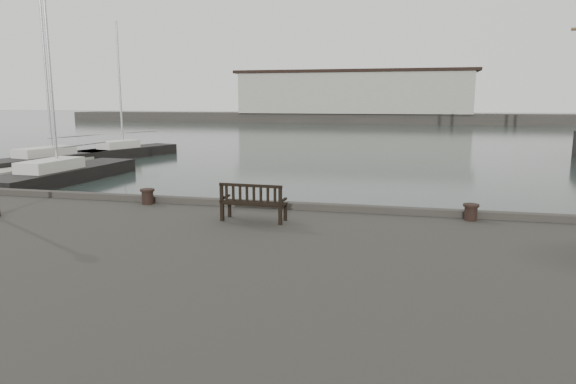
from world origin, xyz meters
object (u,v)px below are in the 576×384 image
bench (254,209)px  bollard_left (148,196)px  bollard_right (471,212)px  yacht_d (128,154)px  yacht_c (65,178)px  yacht_b (60,162)px

bench → bollard_left: bearing=162.4°
bollard_right → yacht_d: (-24.16, 24.23, -1.54)m
bollard_left → bollard_right: bearing=0.0°
yacht_c → bollard_right: bearing=-26.6°
bollard_right → yacht_b: 31.72m
yacht_d → bench: bearing=-35.9°
bollard_right → yacht_c: (-20.71, 11.58, -1.53)m
bollard_left → bollard_right: (9.14, 0.00, -0.01)m
yacht_d → bollard_left: bearing=-40.4°
bollard_left → bench: bearing=-20.2°
bollard_left → yacht_c: size_ratio=0.03×
bollard_right → yacht_c: yacht_c is taller
bench → bollard_right: 5.59m
bollard_right → yacht_d: size_ratio=0.04×
bench → yacht_c: 20.10m
bench → yacht_c: (-15.29, 12.95, -1.62)m
yacht_b → bollard_left: bearing=-34.8°
yacht_c → yacht_d: 13.11m
bench → bollard_left: (-3.72, 1.37, -0.08)m
bench → bollard_left: size_ratio=3.74×
yacht_b → yacht_c: bearing=-38.9°
bollard_right → bollard_left: bearing=180.0°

